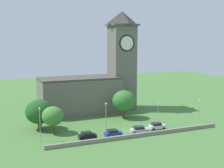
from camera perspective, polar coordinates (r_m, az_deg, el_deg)
name	(u,v)px	position (r m, az deg, el deg)	size (l,w,h in m)	color
ground_plane	(108,117)	(90.95, -0.72, -6.24)	(200.00, 200.00, 0.00)	#477538
church	(95,82)	(96.66, -3.15, 0.31)	(31.30, 12.08, 31.85)	#666056
quay_barrier	(139,135)	(73.42, 5.05, -9.55)	(44.76, 0.70, 0.93)	gray
car_black	(87,136)	(71.53, -4.71, -9.65)	(4.15, 2.26, 1.84)	black
car_blue	(113,133)	(73.50, 0.16, -9.18)	(4.19, 2.40, 1.67)	#233D9E
car_silver	(139,130)	(76.25, 5.17, -8.53)	(4.70, 2.60, 1.74)	silver
car_white	(157,126)	(79.65, 8.43, -7.81)	(4.28, 2.41, 1.84)	silver
streetlamp_west_end	(40,119)	(70.99, -13.42, -6.45)	(0.44, 0.44, 7.83)	#9EA0A5
streetlamp_west_mid	(106,113)	(75.00, -1.14, -5.50)	(0.44, 0.44, 7.62)	#9EA0A5
streetlamp_central	(158,110)	(81.17, 8.64, -4.94)	(0.44, 0.44, 6.57)	#9EA0A5
streetlamp_east_mid	(199,107)	(87.53, 16.12, -4.27)	(0.44, 0.44, 6.38)	#9EA0A5
tree_riverside_east	(124,101)	(88.70, 2.24, -3.16)	(6.72, 6.72, 8.28)	brown
tree_churchyard	(53,116)	(76.23, -11.09, -5.94)	(5.31, 5.31, 6.78)	brown
tree_by_tower	(39,112)	(80.20, -13.54, -5.08)	(7.00, 7.00, 7.83)	brown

